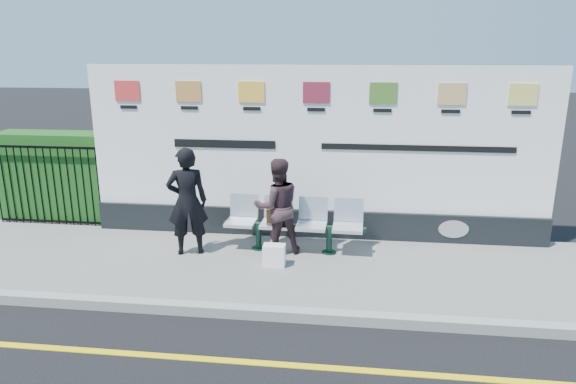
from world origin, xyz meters
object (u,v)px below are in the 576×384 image
object	(u,v)px
billboard	(316,165)
woman_right	(277,206)
woman_left	(187,201)
bench	(294,237)

from	to	relation	value
billboard	woman_right	size ratio (longest dim) A/B	5.04
woman_left	woman_right	size ratio (longest dim) A/B	1.12
woman_right	bench	bearing A→B (deg)	178.88
bench	woman_right	bearing A→B (deg)	-157.60
billboard	woman_left	size ratio (longest dim) A/B	4.52
bench	billboard	bearing A→B (deg)	71.70
woman_left	woman_right	bearing A→B (deg)	169.53
billboard	woman_left	bearing A→B (deg)	-151.12
bench	woman_right	world-z (taller)	woman_right
woman_right	billboard	bearing A→B (deg)	-143.13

